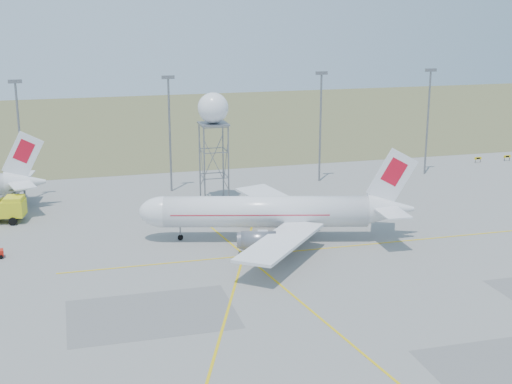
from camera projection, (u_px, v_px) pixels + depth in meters
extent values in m
plane|color=gray|center=(380.00, 355.00, 68.33)|extent=(400.00, 400.00, 0.00)
cube|color=#586035|center=(167.00, 122.00, 198.76)|extent=(400.00, 120.00, 0.03)
cylinder|color=slate|center=(20.00, 143.00, 118.33)|extent=(0.36, 0.36, 20.00)
cube|color=slate|center=(15.00, 81.00, 115.69)|extent=(2.20, 0.50, 0.60)
cylinder|color=slate|center=(170.00, 136.00, 124.69)|extent=(0.36, 0.36, 20.00)
cube|color=slate|center=(168.00, 77.00, 122.04)|extent=(2.20, 0.50, 0.60)
cylinder|color=slate|center=(320.00, 129.00, 131.80)|extent=(0.36, 0.36, 20.00)
cube|color=slate|center=(322.00, 73.00, 129.15)|extent=(2.20, 0.50, 0.60)
cylinder|color=slate|center=(428.00, 123.00, 137.39)|extent=(0.36, 0.36, 20.00)
cube|color=slate|center=(431.00, 70.00, 134.74)|extent=(2.20, 0.50, 0.60)
cylinder|color=black|center=(475.00, 161.00, 149.28)|extent=(0.10, 0.10, 0.80)
cylinder|color=black|center=(480.00, 161.00, 149.59)|extent=(0.10, 0.10, 0.80)
cube|color=yellow|center=(478.00, 158.00, 149.29)|extent=(1.60, 0.15, 0.50)
cube|color=black|center=(478.00, 158.00, 149.22)|extent=(0.80, 0.03, 0.30)
cylinder|color=black|center=(504.00, 159.00, 151.06)|extent=(0.10, 0.10, 0.80)
cylinder|color=black|center=(509.00, 159.00, 151.37)|extent=(0.10, 0.10, 0.80)
cube|color=yellow|center=(507.00, 156.00, 151.07)|extent=(1.60, 0.15, 0.50)
cube|color=black|center=(507.00, 156.00, 151.00)|extent=(0.80, 0.03, 0.30)
cylinder|color=white|center=(266.00, 211.00, 100.25)|extent=(28.80, 11.49, 4.40)
ellipsoid|color=white|center=(164.00, 212.00, 100.10)|extent=(7.93, 6.04, 4.40)
cube|color=black|center=(155.00, 207.00, 99.91)|extent=(2.22, 2.76, 1.07)
cone|color=white|center=(390.00, 209.00, 100.35)|extent=(7.50, 5.93, 4.40)
cube|color=white|center=(392.00, 177.00, 99.14)|extent=(6.91, 2.10, 8.28)
cube|color=red|center=(394.00, 172.00, 98.95)|extent=(3.76, 1.32, 4.25)
cube|color=white|center=(382.00, 198.00, 103.60)|extent=(4.94, 6.75, 0.20)
cube|color=white|center=(392.00, 212.00, 96.80)|extent=(4.94, 6.75, 0.20)
cube|color=white|center=(275.00, 200.00, 110.11)|extent=(8.65, 18.30, 0.40)
cube|color=white|center=(280.00, 242.00, 90.99)|extent=(15.47, 16.80, 0.40)
cylinder|color=slate|center=(257.00, 213.00, 106.94)|extent=(5.11, 3.62, 2.53)
cylinder|color=slate|center=(259.00, 240.00, 94.61)|extent=(5.11, 3.62, 2.53)
cube|color=red|center=(250.00, 211.00, 100.19)|extent=(22.42, 9.86, 0.13)
cylinder|color=black|center=(180.00, 237.00, 101.08)|extent=(0.94, 0.94, 0.99)
cube|color=black|center=(281.00, 236.00, 101.23)|extent=(2.73, 6.67, 0.99)
cylinder|color=slate|center=(281.00, 233.00, 101.10)|extent=(0.32, 0.32, 1.98)
cone|color=white|center=(25.00, 183.00, 115.24)|extent=(6.61, 4.57, 4.27)
cube|color=white|center=(23.00, 156.00, 114.08)|extent=(6.85, 0.64, 8.04)
cube|color=red|center=(24.00, 151.00, 113.95)|extent=(3.69, 0.54, 4.12)
cube|color=white|center=(21.00, 175.00, 118.09)|extent=(3.69, 6.03, 0.19)
cube|color=white|center=(22.00, 185.00, 111.80)|extent=(3.69, 6.03, 0.19)
cylinder|color=slate|center=(204.00, 166.00, 116.99)|extent=(0.24, 0.24, 13.20)
cylinder|color=slate|center=(228.00, 165.00, 118.03)|extent=(0.24, 0.24, 13.20)
cylinder|color=slate|center=(223.00, 160.00, 121.81)|extent=(0.24, 0.24, 13.20)
cylinder|color=slate|center=(200.00, 161.00, 120.78)|extent=(0.24, 0.24, 13.20)
cube|color=slate|center=(213.00, 124.00, 117.69)|extent=(4.66, 4.66, 0.25)
sphere|color=white|center=(213.00, 108.00, 117.00)|extent=(5.08, 5.08, 5.08)
cube|color=yellow|center=(14.00, 202.00, 108.65)|extent=(3.22, 3.58, 1.57)
cube|color=black|center=(19.00, 201.00, 108.68)|extent=(0.65, 2.88, 1.12)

